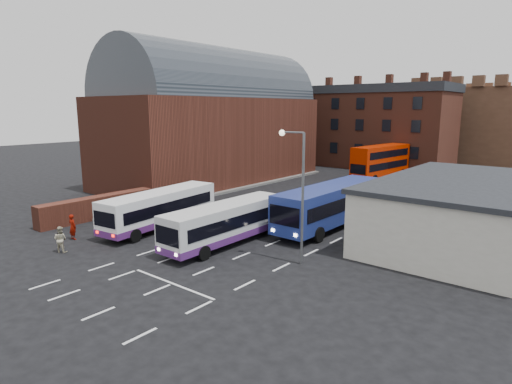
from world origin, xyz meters
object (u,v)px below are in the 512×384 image
Objects in this scene: pedestrian_red at (73,227)px; bus_white_outbound at (160,206)px; bus_white_inbound at (226,221)px; pedestrian_beige at (60,239)px; bus_red_double at (381,161)px; bus_blue at (331,203)px; street_lamp at (298,185)px.

bus_white_outbound is at bearing -115.90° from pedestrian_red.
bus_white_inbound is 5.95× the size of pedestrian_beige.
bus_red_double reaches higher than bus_white_inbound.
pedestrian_red is at bearing 88.01° from bus_red_double.
bus_red_double is (-6.33, 24.23, 0.34)m from bus_blue.
bus_white_inbound is (6.55, 0.19, -0.04)m from bus_white_outbound.
bus_white_inbound is at bearing -5.17° from bus_white_outbound.
bus_red_double is 6.44× the size of pedestrian_beige.
pedestrian_beige is at bearing 48.29° from bus_white_inbound.
bus_white_outbound is at bearing 1.75° from bus_white_inbound.
bus_white_inbound is 6.44m from street_lamp.
bus_red_double is at bearing 105.05° from street_lamp.
bus_red_double is at bearing -74.45° from bus_blue.
pedestrian_beige is (-3.93, -39.88, -1.40)m from bus_red_double.
pedestrian_beige is (-10.26, -15.65, -1.06)m from bus_blue.
street_lamp is (12.22, 0.09, 3.00)m from bus_white_outbound.
street_lamp is at bearing -6.41° from bus_white_outbound.
bus_white_outbound is 6.55m from bus_white_inbound.
bus_white_outbound is at bearing -119.72° from pedestrian_beige.
bus_white_outbound is 7.61m from pedestrian_beige.
bus_red_double is (3.55, 32.33, 0.60)m from bus_white_outbound.
bus_white_inbound is 10.42m from pedestrian_beige.
bus_white_outbound reaches higher than pedestrian_red.
pedestrian_beige is (-6.92, -7.75, -0.76)m from bus_white_inbound.
bus_blue reaches higher than pedestrian_red.
bus_white_inbound is 5.62× the size of pedestrian_red.
street_lamp reaches higher than pedestrian_beige.
bus_red_double is at bearing 76.87° from bus_white_outbound.
pedestrian_red is (-5.87, -38.04, -1.35)m from bus_red_double.
bus_white_outbound is 1.05× the size of bus_white_inbound.
bus_red_double is 40.10m from pedestrian_beige.
bus_blue is at bearing 111.43° from bus_red_double.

